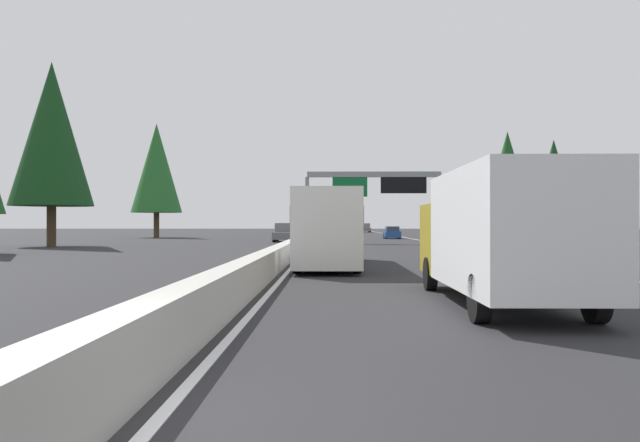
% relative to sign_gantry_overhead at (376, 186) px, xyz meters
% --- Properties ---
extents(ground_plane, '(320.00, 320.00, 0.00)m').
position_rel_sign_gantry_overhead_xyz_m(ground_plane, '(6.58, 6.03, -5.25)').
color(ground_plane, '#262628').
extents(median_barrier, '(180.00, 0.56, 0.90)m').
position_rel_sign_gantry_overhead_xyz_m(median_barrier, '(26.58, 6.33, -4.80)').
color(median_barrier, '#ADAAA3').
rests_on(median_barrier, ground).
extents(shoulder_stripe_right, '(160.00, 0.16, 0.01)m').
position_rel_sign_gantry_overhead_xyz_m(shoulder_stripe_right, '(16.58, -5.49, -5.24)').
color(shoulder_stripe_right, silver).
rests_on(shoulder_stripe_right, ground).
extents(shoulder_stripe_median, '(160.00, 0.16, 0.01)m').
position_rel_sign_gantry_overhead_xyz_m(shoulder_stripe_median, '(16.58, 5.78, -5.24)').
color(shoulder_stripe_median, silver).
rests_on(shoulder_stripe_median, ground).
extents(sign_gantry_overhead, '(0.50, 12.68, 6.59)m').
position_rel_sign_gantry_overhead_xyz_m(sign_gantry_overhead, '(0.00, 0.00, 0.00)').
color(sign_gantry_overhead, gray).
rests_on(sign_gantry_overhead, ground).
extents(box_truck_far_right, '(8.50, 2.40, 2.95)m').
position_rel_sign_gantry_overhead_xyz_m(box_truck_far_right, '(-44.76, 0.40, -3.64)').
color(box_truck_far_right, white).
rests_on(box_truck_far_right, ground).
extents(bus_distant_b, '(11.50, 2.55, 3.10)m').
position_rel_sign_gantry_overhead_xyz_m(bus_distant_b, '(-31.65, 4.31, -3.53)').
color(bus_distant_b, white).
rests_on(bus_distant_b, ground).
extents(sedan_near_right, '(4.40, 1.80, 1.47)m').
position_rel_sign_gantry_overhead_xyz_m(sedan_near_right, '(18.17, -3.22, -4.56)').
color(sedan_near_right, '#1E4793').
rests_on(sedan_near_right, ground).
extents(minivan_mid_right, '(5.00, 1.95, 1.69)m').
position_rel_sign_gantry_overhead_xyz_m(minivan_mid_right, '(44.92, 4.16, -4.30)').
color(minivan_mid_right, '#AD931E').
rests_on(minivan_mid_right, ground).
extents(sedan_near_center, '(4.40, 1.80, 1.47)m').
position_rel_sign_gantry_overhead_xyz_m(sedan_near_center, '(-11.03, 4.24, -4.56)').
color(sedan_near_center, '#AD931E').
rests_on(sedan_near_center, ground).
extents(pickup_mid_center, '(5.60, 2.00, 1.86)m').
position_rel_sign_gantry_overhead_xyz_m(pickup_mid_center, '(74.09, -3.07, -4.33)').
color(pickup_mid_center, slate).
rests_on(pickup_mid_center, ground).
extents(oncoming_near, '(5.60, 2.00, 1.86)m').
position_rel_sign_gantry_overhead_xyz_m(oncoming_near, '(5.27, 8.79, -4.33)').
color(oncoming_near, slate).
rests_on(oncoming_near, ground).
extents(conifer_right_near, '(3.80, 3.80, 8.65)m').
position_rel_sign_gantry_overhead_xyz_m(conifer_right_near, '(-6.81, -13.94, 0.00)').
color(conifer_right_near, '#4C3823').
rests_on(conifer_right_near, ground).
extents(conifer_right_mid, '(4.28, 4.28, 9.72)m').
position_rel_sign_gantry_overhead_xyz_m(conifer_right_mid, '(-3.94, -11.00, 0.66)').
color(conifer_right_mid, '#4C3823').
rests_on(conifer_right_mid, ground).
extents(conifer_left_near, '(6.42, 6.42, 14.60)m').
position_rel_sign_gantry_overhead_xyz_m(conifer_left_near, '(-8.93, 26.18, 3.63)').
color(conifer_left_near, '#4C3823').
rests_on(conifer_left_near, ground).
extents(conifer_left_mid, '(6.48, 6.48, 14.74)m').
position_rel_sign_gantry_overhead_xyz_m(conifer_left_mid, '(23.26, 26.62, 3.72)').
color(conifer_left_mid, '#4C3823').
rests_on(conifer_left_mid, ground).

